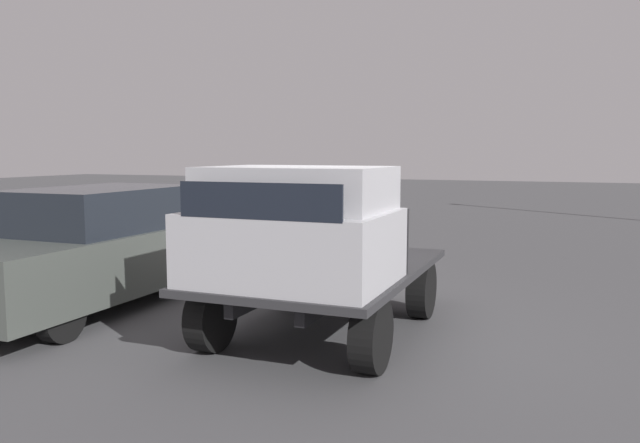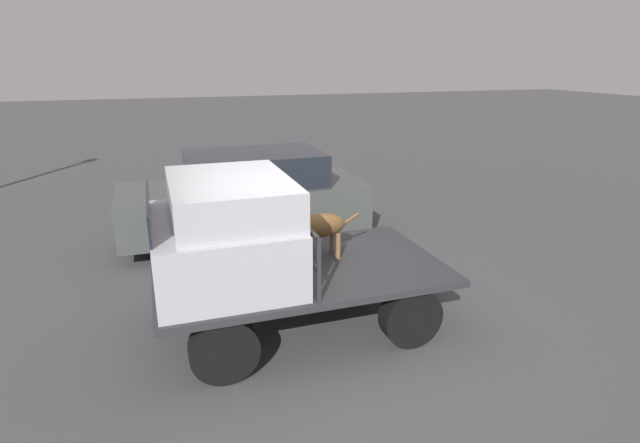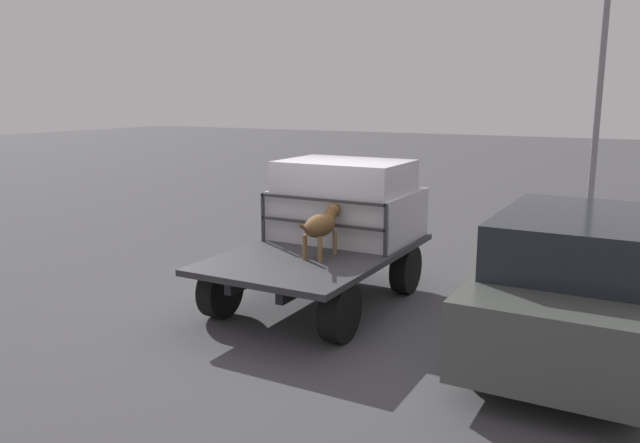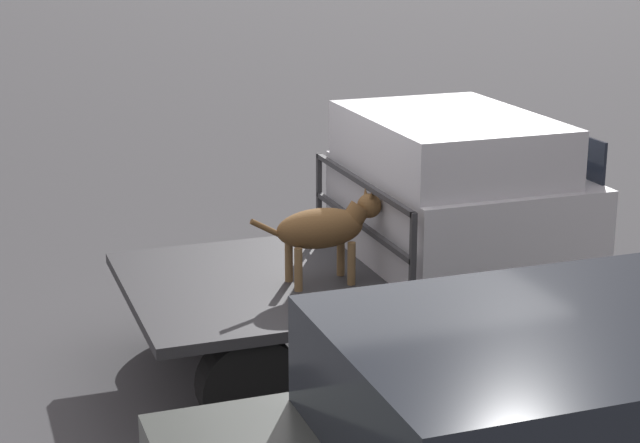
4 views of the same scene
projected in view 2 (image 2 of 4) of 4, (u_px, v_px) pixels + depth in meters
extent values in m
plane|color=#474749|center=(300.00, 323.00, 6.32)|extent=(80.00, 80.00, 0.00)
cylinder|color=black|center=(224.00, 349.00, 5.09)|extent=(0.72, 0.24, 0.72)
cylinder|color=black|center=(205.00, 280.00, 6.67)|extent=(0.72, 0.24, 0.72)
cylinder|color=black|center=(410.00, 316.00, 5.74)|extent=(0.72, 0.24, 0.72)
cylinder|color=black|center=(353.00, 261.00, 7.32)|extent=(0.72, 0.24, 0.72)
cube|color=black|center=(309.00, 291.00, 5.80)|extent=(3.17, 0.10, 0.18)
cube|color=black|center=(292.00, 268.00, 6.45)|extent=(3.17, 0.10, 0.18)
cube|color=#2D2D30|center=(300.00, 269.00, 6.09)|extent=(3.44, 2.07, 0.08)
cube|color=#B7B7BC|center=(223.00, 247.00, 5.69)|extent=(1.53, 1.95, 0.72)
cube|color=#B7B7BC|center=(230.00, 198.00, 5.54)|extent=(1.30, 1.80, 0.44)
cube|color=black|center=(149.00, 210.00, 5.30)|extent=(0.02, 1.60, 0.33)
cube|color=#2D2D30|center=(319.00, 270.00, 5.08)|extent=(0.04, 0.04, 0.70)
cube|color=#2D2D30|center=(275.00, 217.00, 6.80)|extent=(0.04, 0.04, 0.70)
cube|color=#2D2D30|center=(293.00, 213.00, 5.84)|extent=(0.04, 1.91, 0.04)
cube|color=#2D2D30|center=(293.00, 240.00, 5.94)|extent=(0.04, 1.91, 0.04)
cylinder|color=brown|center=(307.00, 250.00, 6.15)|extent=(0.06, 0.06, 0.32)
cylinder|color=brown|center=(302.00, 244.00, 6.35)|extent=(0.06, 0.06, 0.32)
cylinder|color=brown|center=(338.00, 246.00, 6.27)|extent=(0.06, 0.06, 0.32)
cylinder|color=brown|center=(332.00, 240.00, 6.47)|extent=(0.06, 0.06, 0.32)
ellipsoid|color=brown|center=(320.00, 225.00, 6.23)|extent=(0.66, 0.30, 0.30)
sphere|color=brown|center=(306.00, 231.00, 6.19)|extent=(0.13, 0.13, 0.13)
cylinder|color=brown|center=(298.00, 221.00, 6.12)|extent=(0.21, 0.16, 0.20)
sphere|color=brown|center=(290.00, 218.00, 6.07)|extent=(0.18, 0.18, 0.18)
cone|color=brown|center=(284.00, 220.00, 6.05)|extent=(0.10, 0.10, 0.10)
cone|color=brown|center=(292.00, 213.00, 6.00)|extent=(0.06, 0.08, 0.10)
cone|color=brown|center=(290.00, 211.00, 6.09)|extent=(0.06, 0.08, 0.10)
cylinder|color=brown|center=(349.00, 220.00, 6.34)|extent=(0.28, 0.04, 0.19)
cylinder|color=black|center=(171.00, 245.00, 8.10)|extent=(0.60, 0.20, 0.60)
cylinder|color=black|center=(167.00, 219.00, 9.42)|extent=(0.60, 0.20, 0.60)
cylinder|color=black|center=(327.00, 228.00, 8.91)|extent=(0.60, 0.20, 0.60)
cylinder|color=black|center=(303.00, 206.00, 10.24)|extent=(0.60, 0.20, 0.60)
cube|color=#474C47|center=(244.00, 205.00, 9.06)|extent=(4.32, 1.76, 0.78)
cube|color=#1E232B|center=(254.00, 168.00, 8.91)|extent=(2.38, 1.58, 0.57)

